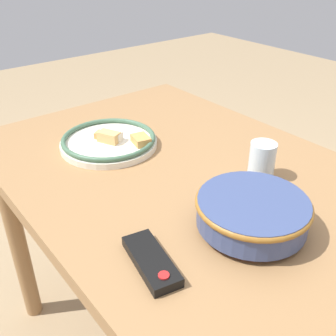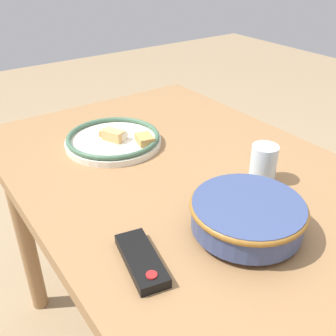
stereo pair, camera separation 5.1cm
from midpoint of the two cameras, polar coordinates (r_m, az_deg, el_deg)
dining_table at (r=1.05m, az=2.15°, el=-5.82°), size 1.24×0.80×0.77m
noodle_bowl at (r=0.81m, az=10.37°, el=-6.29°), size 0.23×0.23×0.07m
food_plate at (r=1.15m, az=-9.76°, el=3.88°), size 0.28×0.28×0.05m
tv_remote at (r=0.74m, az=-4.48°, el=-13.33°), size 0.16×0.09×0.02m
drinking_glass at (r=0.99m, az=12.04°, el=1.03°), size 0.06×0.06×0.09m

